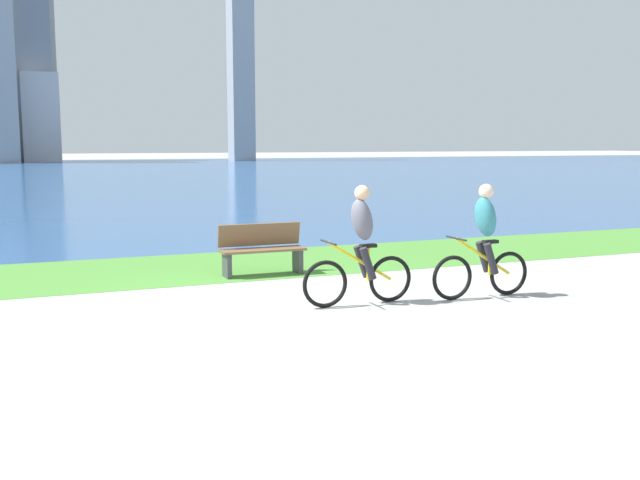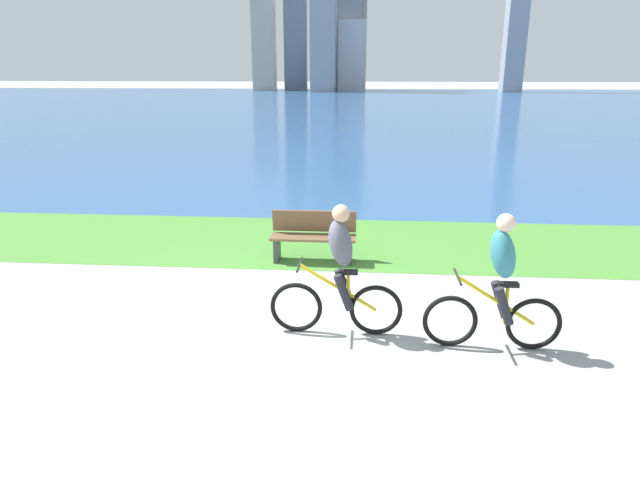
# 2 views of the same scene
# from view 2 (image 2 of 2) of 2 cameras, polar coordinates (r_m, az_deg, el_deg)

# --- Properties ---
(ground_plane) EXTENTS (300.00, 300.00, 0.00)m
(ground_plane) POSITION_cam_2_polar(r_m,az_deg,el_deg) (7.89, -5.64, -7.60)
(ground_plane) COLOR #9E9E99
(grass_strip_bayside) EXTENTS (120.00, 3.40, 0.01)m
(grass_strip_bayside) POSITION_cam_2_polar(r_m,az_deg,el_deg) (11.11, -2.49, -0.07)
(grass_strip_bayside) COLOR #478433
(grass_strip_bayside) RESTS_ON ground
(bay_water_surface) EXTENTS (300.00, 87.92, 0.00)m
(bay_water_surface) POSITION_cam_2_polar(r_m,az_deg,el_deg) (56.30, 3.42, 13.80)
(bay_water_surface) COLOR #2D568C
(bay_water_surface) RESTS_ON ground
(cyclist_lead) EXTENTS (1.71, 0.52, 1.72)m
(cyclist_lead) POSITION_cam_2_polar(r_m,az_deg,el_deg) (7.00, 1.96, -3.31)
(cyclist_lead) COLOR black
(cyclist_lead) RESTS_ON ground
(cyclist_trailing) EXTENTS (1.67, 0.52, 1.71)m
(cyclist_trailing) POSITION_cam_2_polar(r_m,az_deg,el_deg) (6.96, 17.89, -4.32)
(cyclist_trailing) COLOR black
(cyclist_trailing) RESTS_ON ground
(bench_near_path) EXTENTS (1.50, 0.47, 0.90)m
(bench_near_path) POSITION_cam_2_polar(r_m,az_deg,el_deg) (9.84, -0.67, 0.37)
(bench_near_path) COLOR brown
(bench_near_path) RESTS_ON ground
(city_skyline_far_shore) EXTENTS (40.88, 11.50, 26.53)m
(city_skyline_far_shore) POSITION_cam_2_polar(r_m,az_deg,el_deg) (91.13, 2.47, 22.00)
(city_skyline_far_shore) COLOR #ADA899
(city_skyline_far_shore) RESTS_ON ground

